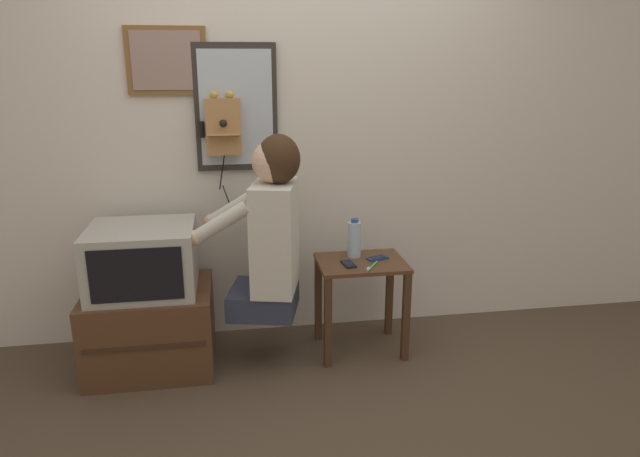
{
  "coord_description": "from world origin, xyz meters",
  "views": [
    {
      "loc": [
        -0.42,
        -2.4,
        1.66
      ],
      "look_at": [
        0.06,
        0.56,
        0.78
      ],
      "focal_mm": 32.0,
      "sensor_mm": 36.0,
      "label": 1
    }
  ],
  "objects_px": {
    "person": "(270,229)",
    "television": "(143,259)",
    "cell_phone_held": "(348,264)",
    "toothbrush": "(372,267)",
    "cell_phone_spare": "(377,258)",
    "framed_picture": "(167,61)",
    "wall_phone_antique": "(223,126)",
    "wall_mirror": "(236,108)",
    "water_bottle": "(354,239)"
  },
  "relations": [
    {
      "from": "person",
      "to": "television",
      "type": "xyz_separation_m",
      "value": [
        -0.69,
        0.07,
        -0.16
      ]
    },
    {
      "from": "cell_phone_held",
      "to": "toothbrush",
      "type": "xyz_separation_m",
      "value": [
        0.12,
        -0.07,
        0.0
      ]
    },
    {
      "from": "cell_phone_held",
      "to": "cell_phone_spare",
      "type": "height_order",
      "value": "same"
    },
    {
      "from": "person",
      "to": "framed_picture",
      "type": "distance_m",
      "value": 1.09
    },
    {
      "from": "wall_phone_antique",
      "to": "cell_phone_spare",
      "type": "distance_m",
      "value": 1.17
    },
    {
      "from": "framed_picture",
      "to": "television",
      "type": "bearing_deg",
      "value": -116.14
    },
    {
      "from": "cell_phone_held",
      "to": "cell_phone_spare",
      "type": "distance_m",
      "value": 0.2
    },
    {
      "from": "person",
      "to": "toothbrush",
      "type": "bearing_deg",
      "value": -81.84
    },
    {
      "from": "wall_mirror",
      "to": "toothbrush",
      "type": "distance_m",
      "value": 1.19
    },
    {
      "from": "wall_phone_antique",
      "to": "toothbrush",
      "type": "height_order",
      "value": "wall_phone_antique"
    },
    {
      "from": "person",
      "to": "wall_phone_antique",
      "type": "height_order",
      "value": "wall_phone_antique"
    },
    {
      "from": "wall_phone_antique",
      "to": "cell_phone_held",
      "type": "height_order",
      "value": "wall_phone_antique"
    },
    {
      "from": "television",
      "to": "wall_phone_antique",
      "type": "height_order",
      "value": "wall_phone_antique"
    },
    {
      "from": "person",
      "to": "water_bottle",
      "type": "height_order",
      "value": "person"
    },
    {
      "from": "wall_mirror",
      "to": "toothbrush",
      "type": "relative_size",
      "value": 4.67
    },
    {
      "from": "water_bottle",
      "to": "toothbrush",
      "type": "relative_size",
      "value": 1.49
    },
    {
      "from": "framed_picture",
      "to": "toothbrush",
      "type": "xyz_separation_m",
      "value": [
        1.07,
        -0.47,
        -1.1
      ]
    },
    {
      "from": "person",
      "to": "television",
      "type": "bearing_deg",
      "value": 97.6
    },
    {
      "from": "television",
      "to": "wall_phone_antique",
      "type": "xyz_separation_m",
      "value": [
        0.46,
        0.3,
        0.67
      ]
    },
    {
      "from": "wall_mirror",
      "to": "wall_phone_antique",
      "type": "bearing_deg",
      "value": -152.42
    },
    {
      "from": "wall_mirror",
      "to": "cell_phone_spare",
      "type": "distance_m",
      "value": 1.19
    },
    {
      "from": "wall_mirror",
      "to": "cell_phone_held",
      "type": "xyz_separation_m",
      "value": [
        0.58,
        -0.4,
        -0.84
      ]
    },
    {
      "from": "framed_picture",
      "to": "cell_phone_held",
      "type": "distance_m",
      "value": 1.51
    },
    {
      "from": "person",
      "to": "cell_phone_spare",
      "type": "distance_m",
      "value": 0.67
    },
    {
      "from": "water_bottle",
      "to": "toothbrush",
      "type": "xyz_separation_m",
      "value": [
        0.05,
        -0.21,
        -0.1
      ]
    },
    {
      "from": "wall_mirror",
      "to": "cell_phone_spare",
      "type": "height_order",
      "value": "wall_mirror"
    },
    {
      "from": "wall_mirror",
      "to": "television",
      "type": "bearing_deg",
      "value": -147.62
    },
    {
      "from": "cell_phone_spare",
      "to": "wall_mirror",
      "type": "bearing_deg",
      "value": -133.72
    },
    {
      "from": "person",
      "to": "cell_phone_spare",
      "type": "bearing_deg",
      "value": -68.58
    },
    {
      "from": "television",
      "to": "cell_phone_held",
      "type": "height_order",
      "value": "television"
    },
    {
      "from": "person",
      "to": "television",
      "type": "height_order",
      "value": "person"
    },
    {
      "from": "wall_phone_antique",
      "to": "framed_picture",
      "type": "height_order",
      "value": "framed_picture"
    },
    {
      "from": "television",
      "to": "cell_phone_held",
      "type": "xyz_separation_m",
      "value": [
        1.12,
        -0.06,
        -0.07
      ]
    },
    {
      "from": "wall_mirror",
      "to": "water_bottle",
      "type": "distance_m",
      "value": 1.02
    },
    {
      "from": "wall_phone_antique",
      "to": "water_bottle",
      "type": "bearing_deg",
      "value": -16.81
    },
    {
      "from": "cell_phone_held",
      "to": "person",
      "type": "bearing_deg",
      "value": 174.61
    },
    {
      "from": "person",
      "to": "wall_phone_antique",
      "type": "distance_m",
      "value": 0.67
    },
    {
      "from": "cell_phone_held",
      "to": "wall_mirror",
      "type": "bearing_deg",
      "value": 138.19
    },
    {
      "from": "person",
      "to": "water_bottle",
      "type": "bearing_deg",
      "value": -59.26
    },
    {
      "from": "television",
      "to": "cell_phone_held",
      "type": "distance_m",
      "value": 1.13
    },
    {
      "from": "wall_phone_antique",
      "to": "cell_phone_held",
      "type": "distance_m",
      "value": 1.06
    },
    {
      "from": "wall_phone_antique",
      "to": "television",
      "type": "bearing_deg",
      "value": -146.85
    },
    {
      "from": "television",
      "to": "framed_picture",
      "type": "xyz_separation_m",
      "value": [
        0.17,
        0.34,
        1.03
      ]
    },
    {
      "from": "toothbrush",
      "to": "cell_phone_spare",
      "type": "bearing_deg",
      "value": -84.79
    },
    {
      "from": "wall_phone_antique",
      "to": "framed_picture",
      "type": "distance_m",
      "value": 0.46
    },
    {
      "from": "water_bottle",
      "to": "cell_phone_held",
      "type": "bearing_deg",
      "value": -114.85
    },
    {
      "from": "television",
      "to": "wall_phone_antique",
      "type": "distance_m",
      "value": 0.87
    },
    {
      "from": "framed_picture",
      "to": "cell_phone_spare",
      "type": "distance_m",
      "value": 1.62
    },
    {
      "from": "cell_phone_held",
      "to": "toothbrush",
      "type": "distance_m",
      "value": 0.14
    },
    {
      "from": "wall_mirror",
      "to": "water_bottle",
      "type": "height_order",
      "value": "wall_mirror"
    }
  ]
}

